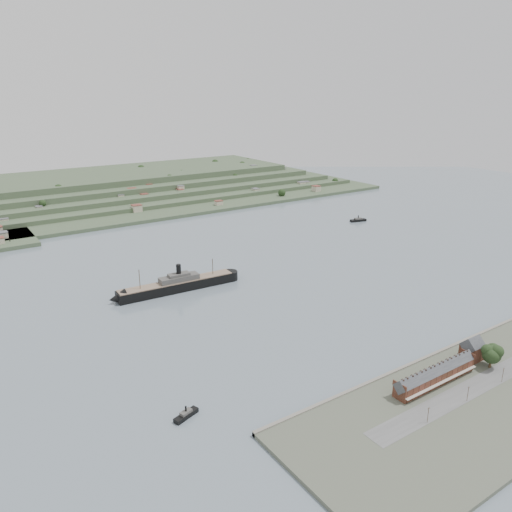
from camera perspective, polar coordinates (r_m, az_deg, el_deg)
ground at (r=396.91m, az=0.96°, el=-3.16°), size 1400.00×1400.00×0.00m
near_shore at (r=281.55m, az=24.04°, el=-14.36°), size 220.00×80.00×2.60m
terrace_row at (r=279.55m, az=19.79°, el=-12.64°), size 55.60×9.80×11.07m
gabled_building at (r=308.91m, az=23.46°, el=-9.73°), size 10.40×10.18×14.09m
far_peninsula at (r=747.58m, az=-14.86°, el=7.48°), size 760.00×309.00×30.00m
steamship at (r=385.28m, az=-9.36°, el=-3.36°), size 104.36×17.59×25.02m
tugboat at (r=247.52m, az=-7.99°, el=-17.51°), size 13.84×7.66×6.03m
ferry_west at (r=550.13m, az=-26.26°, el=1.25°), size 16.51×8.70×5.97m
ferry_east at (r=596.48m, az=11.60°, el=4.06°), size 20.32×9.83×7.35m
fig_tree at (r=303.43m, az=25.45°, el=-10.02°), size 12.66×10.96×14.13m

